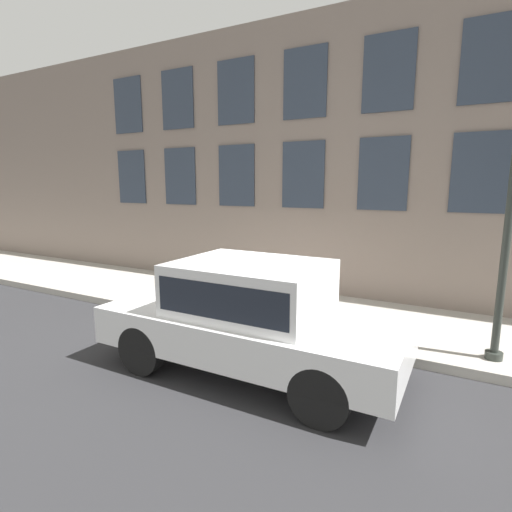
# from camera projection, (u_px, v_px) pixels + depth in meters

# --- Properties ---
(ground_plane) EXTENTS (80.00, 80.00, 0.00)m
(ground_plane) POSITION_uv_depth(u_px,v_px,m) (243.00, 333.00, 8.02)
(ground_plane) COLOR #2D2D30
(sidewalk) EXTENTS (3.06, 60.00, 0.17)m
(sidewalk) POSITION_uv_depth(u_px,v_px,m) (276.00, 309.00, 9.33)
(sidewalk) COLOR #B2ADA3
(sidewalk) RESTS_ON ground_plane
(building_facade) EXTENTS (0.33, 40.00, 7.03)m
(building_facade) POSITION_uv_depth(u_px,v_px,m) (306.00, 162.00, 10.18)
(building_facade) COLOR gray
(building_facade) RESTS_ON ground_plane
(fire_hydrant) EXTENTS (0.37, 0.47, 0.71)m
(fire_hydrant) POSITION_uv_depth(u_px,v_px,m) (269.00, 303.00, 8.30)
(fire_hydrant) COLOR red
(fire_hydrant) RESTS_ON sidewalk
(person) EXTENTS (0.33, 0.22, 1.36)m
(person) POSITION_uv_depth(u_px,v_px,m) (243.00, 277.00, 8.65)
(person) COLOR #998466
(person) RESTS_ON sidewalk
(parked_car_white_near) EXTENTS (2.03, 4.73, 1.78)m
(parked_car_white_near) POSITION_uv_depth(u_px,v_px,m) (251.00, 312.00, 6.25)
(parked_car_white_near) COLOR black
(parked_car_white_near) RESTS_ON ground_plane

